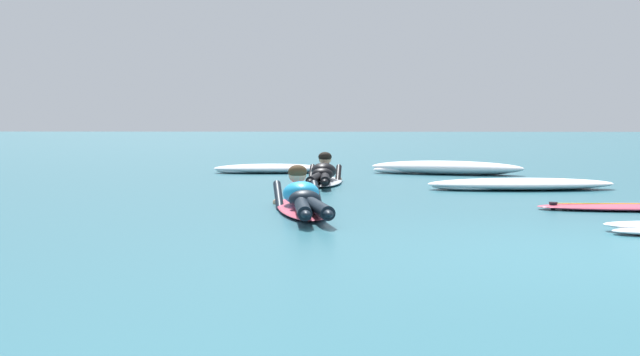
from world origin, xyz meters
TOP-DOWN VIEW (x-y plane):
  - ground_plane at (0.00, 10.00)m, footprint 120.00×120.00m
  - surfer_near at (-2.61, 2.74)m, footprint 0.88×2.72m
  - surfer_far at (-2.55, 6.68)m, footprint 0.61×2.55m
  - drifting_surfboard at (1.12, 3.18)m, footprint 2.25×0.58m
  - whitewater_front at (0.37, 5.84)m, footprint 2.79×1.05m
  - whitewater_mid_left at (-3.68, 9.41)m, footprint 2.23×1.01m
  - whitewater_back at (-0.34, 9.17)m, footprint 2.97×1.57m

SIDE VIEW (x-z plane):
  - ground_plane at x=0.00m, z-range 0.00..0.00m
  - drifting_surfboard at x=1.12m, z-range -0.05..0.11m
  - whitewater_front at x=0.37m, z-range -0.01..0.16m
  - whitewater_mid_left at x=-3.68m, z-range -0.01..0.17m
  - whitewater_back at x=-0.34m, z-range -0.01..0.24m
  - surfer_far at x=-2.55m, z-range -0.13..0.40m
  - surfer_near at x=-2.61m, z-range -0.13..0.41m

